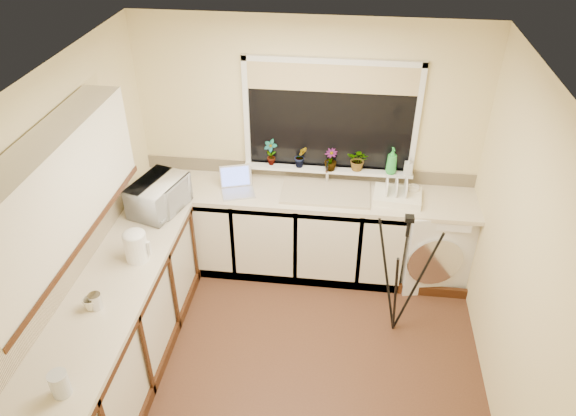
{
  "coord_description": "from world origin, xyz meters",
  "views": [
    {
      "loc": [
        0.37,
        -3.08,
        3.62
      ],
      "look_at": [
        -0.07,
        0.55,
        1.15
      ],
      "focal_mm": 33.78,
      "sensor_mm": 36.0,
      "label": 1
    }
  ],
  "objects_px": {
    "kettle": "(136,247)",
    "soap_bottle_green": "(392,161)",
    "plant_b": "(301,157)",
    "steel_jar": "(96,301)",
    "plant_c": "(331,160)",
    "plant_a": "(271,152)",
    "washing_machine": "(432,239)",
    "dish_rack": "(397,196)",
    "plant_d": "(358,159)",
    "tripod": "(401,276)",
    "cup_left": "(90,304)",
    "cup_back": "(413,191)",
    "soap_bottle_clear": "(409,166)",
    "glass_jug": "(60,384)",
    "microwave": "(159,196)",
    "laptop": "(237,185)"
  },
  "relations": [
    {
      "from": "dish_rack",
      "to": "plant_b",
      "type": "relative_size",
      "value": 1.99
    },
    {
      "from": "soap_bottle_green",
      "to": "soap_bottle_clear",
      "type": "relative_size",
      "value": 1.51
    },
    {
      "from": "washing_machine",
      "to": "tripod",
      "type": "bearing_deg",
      "value": -125.33
    },
    {
      "from": "plant_d",
      "to": "glass_jug",
      "type": "bearing_deg",
      "value": -122.82
    },
    {
      "from": "plant_c",
      "to": "cup_left",
      "type": "relative_size",
      "value": 2.07
    },
    {
      "from": "dish_rack",
      "to": "plant_c",
      "type": "height_order",
      "value": "plant_c"
    },
    {
      "from": "dish_rack",
      "to": "steel_jar",
      "type": "height_order",
      "value": "steel_jar"
    },
    {
      "from": "plant_c",
      "to": "soap_bottle_clear",
      "type": "distance_m",
      "value": 0.72
    },
    {
      "from": "glass_jug",
      "to": "steel_jar",
      "type": "bearing_deg",
      "value": 97.45
    },
    {
      "from": "plant_b",
      "to": "plant_d",
      "type": "bearing_deg",
      "value": 0.48
    },
    {
      "from": "glass_jug",
      "to": "plant_a",
      "type": "relative_size",
      "value": 0.65
    },
    {
      "from": "glass_jug",
      "to": "plant_b",
      "type": "bearing_deg",
      "value": 66.31
    },
    {
      "from": "plant_d",
      "to": "cup_back",
      "type": "relative_size",
      "value": 1.85
    },
    {
      "from": "washing_machine",
      "to": "plant_b",
      "type": "relative_size",
      "value": 4.08
    },
    {
      "from": "tripod",
      "to": "plant_b",
      "type": "distance_m",
      "value": 1.47
    },
    {
      "from": "washing_machine",
      "to": "dish_rack",
      "type": "relative_size",
      "value": 2.05
    },
    {
      "from": "steel_jar",
      "to": "plant_d",
      "type": "bearing_deg",
      "value": 47.02
    },
    {
      "from": "dish_rack",
      "to": "glass_jug",
      "type": "distance_m",
      "value": 3.16
    },
    {
      "from": "kettle",
      "to": "plant_d",
      "type": "bearing_deg",
      "value": 38.89
    },
    {
      "from": "plant_a",
      "to": "soap_bottle_green",
      "type": "bearing_deg",
      "value": -1.51
    },
    {
      "from": "kettle",
      "to": "steel_jar",
      "type": "distance_m",
      "value": 0.57
    },
    {
      "from": "plant_c",
      "to": "soap_bottle_green",
      "type": "xyz_separation_m",
      "value": [
        0.57,
        0.01,
        0.02
      ]
    },
    {
      "from": "washing_machine",
      "to": "soap_bottle_green",
      "type": "xyz_separation_m",
      "value": [
        -0.46,
        0.17,
        0.74
      ]
    },
    {
      "from": "tripod",
      "to": "plant_b",
      "type": "xyz_separation_m",
      "value": [
        -0.95,
        0.98,
        0.55
      ]
    },
    {
      "from": "plant_a",
      "to": "steel_jar",
      "type": "bearing_deg",
      "value": -116.37
    },
    {
      "from": "laptop",
      "to": "microwave",
      "type": "bearing_deg",
      "value": -164.76
    },
    {
      "from": "plant_c",
      "to": "soap_bottle_green",
      "type": "height_order",
      "value": "soap_bottle_green"
    },
    {
      "from": "kettle",
      "to": "soap_bottle_green",
      "type": "height_order",
      "value": "soap_bottle_green"
    },
    {
      "from": "kettle",
      "to": "plant_c",
      "type": "distance_m",
      "value": 1.96
    },
    {
      "from": "washing_machine",
      "to": "tripod",
      "type": "distance_m",
      "value": 0.88
    },
    {
      "from": "plant_b",
      "to": "soap_bottle_green",
      "type": "height_order",
      "value": "soap_bottle_green"
    },
    {
      "from": "washing_machine",
      "to": "laptop",
      "type": "relative_size",
      "value": 2.33
    },
    {
      "from": "dish_rack",
      "to": "tripod",
      "type": "relative_size",
      "value": 0.35
    },
    {
      "from": "soap_bottle_clear",
      "to": "cup_back",
      "type": "bearing_deg",
      "value": -66.49
    },
    {
      "from": "soap_bottle_green",
      "to": "plant_b",
      "type": "bearing_deg",
      "value": 178.73
    },
    {
      "from": "steel_jar",
      "to": "plant_c",
      "type": "height_order",
      "value": "plant_c"
    },
    {
      "from": "steel_jar",
      "to": "soap_bottle_green",
      "type": "relative_size",
      "value": 0.46
    },
    {
      "from": "cup_back",
      "to": "steel_jar",
      "type": "bearing_deg",
      "value": -142.55
    },
    {
      "from": "kettle",
      "to": "microwave",
      "type": "bearing_deg",
      "value": 93.42
    },
    {
      "from": "soap_bottle_green",
      "to": "cup_back",
      "type": "height_order",
      "value": "soap_bottle_green"
    },
    {
      "from": "cup_back",
      "to": "glass_jug",
      "type": "bearing_deg",
      "value": -131.81
    },
    {
      "from": "plant_b",
      "to": "cup_left",
      "type": "distance_m",
      "value": 2.32
    },
    {
      "from": "kettle",
      "to": "plant_c",
      "type": "bearing_deg",
      "value": 42.96
    },
    {
      "from": "dish_rack",
      "to": "plant_d",
      "type": "relative_size",
      "value": 1.94
    },
    {
      "from": "cup_left",
      "to": "cup_back",
      "type": "bearing_deg",
      "value": 37.29
    },
    {
      "from": "plant_c",
      "to": "cup_back",
      "type": "xyz_separation_m",
      "value": [
        0.78,
        -0.12,
        -0.21
      ]
    },
    {
      "from": "plant_b",
      "to": "soap_bottle_green",
      "type": "bearing_deg",
      "value": -1.27
    },
    {
      "from": "laptop",
      "to": "cup_left",
      "type": "height_order",
      "value": "laptop"
    },
    {
      "from": "laptop",
      "to": "glass_jug",
      "type": "height_order",
      "value": "laptop"
    },
    {
      "from": "microwave",
      "to": "cup_back",
      "type": "height_order",
      "value": "microwave"
    }
  ]
}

